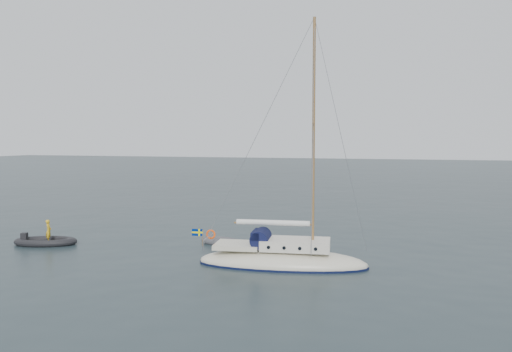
% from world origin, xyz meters
% --- Properties ---
extents(ground, '(300.00, 300.00, 0.00)m').
position_xyz_m(ground, '(0.00, 0.00, 0.00)').
color(ground, black).
rests_on(ground, ground).
extents(sailboat, '(9.72, 2.91, 13.84)m').
position_xyz_m(sailboat, '(2.29, -2.33, 1.05)').
color(sailboat, beige).
rests_on(sailboat, ground).
extents(dinghy, '(2.86, 1.29, 0.41)m').
position_xyz_m(dinghy, '(-2.97, 1.98, 0.18)').
color(dinghy, '#535358').
rests_on(dinghy, ground).
extents(rib, '(4.08, 1.86, 1.67)m').
position_xyz_m(rib, '(-13.84, -1.61, 0.26)').
color(rib, black).
rests_on(rib, ground).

